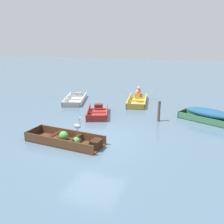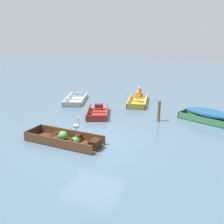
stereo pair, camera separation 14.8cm
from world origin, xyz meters
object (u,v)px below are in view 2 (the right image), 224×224
object	(u,v)px
skiff_white_far_moored	(76,99)
skiff_red_near_moored	(98,112)
skiff_green_mid_moored	(210,115)
mooring_post	(159,111)
rowboat_yellow_with_crew	(138,100)
heron_on_dinghy	(76,126)
dinghy_dark_varnish_foreground	(67,140)

from	to	relation	value
skiff_white_far_moored	skiff_red_near_moored	bearing A→B (deg)	-41.28
skiff_green_mid_moored	mooring_post	size ratio (longest dim) A/B	2.94
skiff_white_far_moored	rowboat_yellow_with_crew	distance (m)	4.31
heron_on_dinghy	skiff_red_near_moored	bearing A→B (deg)	103.06
dinghy_dark_varnish_foreground	skiff_green_mid_moored	bearing A→B (deg)	41.80
heron_on_dinghy	skiff_green_mid_moored	bearing A→B (deg)	45.58
rowboat_yellow_with_crew	heron_on_dinghy	world-z (taller)	heron_on_dinghy
mooring_post	heron_on_dinghy	bearing A→B (deg)	-119.87
dinghy_dark_varnish_foreground	skiff_red_near_moored	distance (m)	4.18
skiff_green_mid_moored	heron_on_dinghy	world-z (taller)	heron_on_dinghy
skiff_white_far_moored	dinghy_dark_varnish_foreground	bearing A→B (deg)	-64.16
rowboat_yellow_with_crew	skiff_red_near_moored	bearing A→B (deg)	-111.92
dinghy_dark_varnish_foreground	rowboat_yellow_with_crew	distance (m)	7.75
skiff_green_mid_moored	dinghy_dark_varnish_foreground	bearing A→B (deg)	-138.20
dinghy_dark_varnish_foreground	skiff_white_far_moored	bearing A→B (deg)	115.84
skiff_green_mid_moored	skiff_red_near_moored	bearing A→B (deg)	-172.21
rowboat_yellow_with_crew	heron_on_dinghy	bearing A→B (deg)	-93.09
heron_on_dinghy	mooring_post	bearing A→B (deg)	60.13
heron_on_dinghy	mooring_post	xyz separation A→B (m)	(2.49, 4.34, -0.35)
skiff_green_mid_moored	mooring_post	xyz separation A→B (m)	(-2.53, -0.78, 0.15)
skiff_white_far_moored	skiff_green_mid_moored	bearing A→B (deg)	-10.23
dinghy_dark_varnish_foreground	mooring_post	world-z (taller)	mooring_post
dinghy_dark_varnish_foreground	heron_on_dinghy	bearing A→B (deg)	-13.94
skiff_red_near_moored	rowboat_yellow_with_crew	distance (m)	3.80
skiff_red_near_moored	skiff_white_far_moored	distance (m)	3.64
dinghy_dark_varnish_foreground	heron_on_dinghy	xyz separation A→B (m)	(0.56, -0.14, 0.75)
dinghy_dark_varnish_foreground	skiff_white_far_moored	xyz separation A→B (m)	(-3.18, 6.56, -0.05)
skiff_white_far_moored	mooring_post	distance (m)	6.67
skiff_green_mid_moored	rowboat_yellow_with_crew	distance (m)	5.34
skiff_white_far_moored	rowboat_yellow_with_crew	xyz separation A→B (m)	(4.16, 1.12, 0.08)
dinghy_dark_varnish_foreground	rowboat_yellow_with_crew	bearing A→B (deg)	82.76
skiff_red_near_moored	mooring_post	distance (m)	3.52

